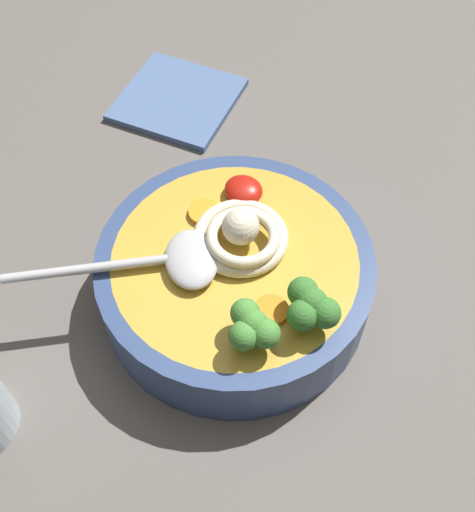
% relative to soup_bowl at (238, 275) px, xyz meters
% --- Properties ---
extents(table_slab, '(1.23, 1.23, 0.04)m').
position_rel_soup_bowl_xyz_m(table_slab, '(-0.02, -0.00, -0.05)').
color(table_slab, '#5B5651').
rests_on(table_slab, ground).
extents(soup_bowl, '(0.24, 0.24, 0.06)m').
position_rel_soup_bowl_xyz_m(soup_bowl, '(0.00, 0.00, 0.00)').
color(soup_bowl, '#334775').
rests_on(soup_bowl, table_slab).
extents(noodle_pile, '(0.09, 0.09, 0.04)m').
position_rel_soup_bowl_xyz_m(noodle_pile, '(-0.01, 0.01, 0.04)').
color(noodle_pile, beige).
rests_on(noodle_pile, soup_bowl).
extents(soup_spoon, '(0.14, 0.15, 0.02)m').
position_rel_soup_bowl_xyz_m(soup_spoon, '(-0.04, -0.04, 0.04)').
color(soup_spoon, '#B7B7BC').
rests_on(soup_spoon, soup_bowl).
extents(chili_sauce_dollop, '(0.04, 0.03, 0.02)m').
position_rel_soup_bowl_xyz_m(chili_sauce_dollop, '(-0.04, 0.06, 0.04)').
color(chili_sauce_dollop, '#B2190F').
rests_on(chili_sauce_dollop, soup_bowl).
extents(broccoli_floret_near_spoon, '(0.04, 0.04, 0.04)m').
position_rel_soup_bowl_xyz_m(broccoli_floret_near_spoon, '(0.06, -0.06, 0.05)').
color(broccoli_floret_near_spoon, '#7A9E60').
rests_on(broccoli_floret_near_spoon, soup_bowl).
extents(broccoli_floret_right, '(0.05, 0.04, 0.04)m').
position_rel_soup_bowl_xyz_m(broccoli_floret_right, '(0.08, -0.02, 0.05)').
color(broccoli_floret_right, '#7A9E60').
rests_on(broccoli_floret_right, soup_bowl).
extents(carrot_slice_rear, '(0.03, 0.03, 0.01)m').
position_rel_soup_bowl_xyz_m(carrot_slice_rear, '(-0.05, 0.02, 0.03)').
color(carrot_slice_rear, orange).
rests_on(carrot_slice_rear, soup_bowl).
extents(carrot_slice_center, '(0.03, 0.03, 0.01)m').
position_rel_soup_bowl_xyz_m(carrot_slice_center, '(0.05, -0.03, 0.03)').
color(carrot_slice_center, orange).
rests_on(carrot_slice_center, soup_bowl).
extents(folded_napkin, '(0.15, 0.15, 0.01)m').
position_rel_soup_bowl_xyz_m(folded_napkin, '(-0.21, 0.16, -0.03)').
color(folded_napkin, '#4C6693').
rests_on(folded_napkin, table_slab).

